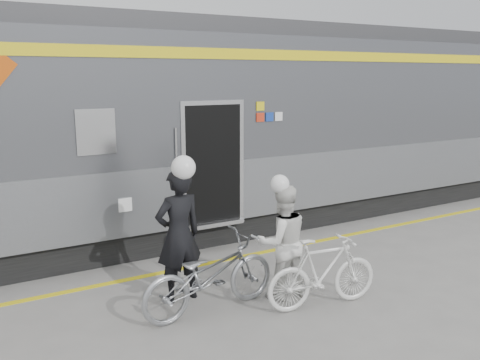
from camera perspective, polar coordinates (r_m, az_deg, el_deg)
ground at (r=6.82m, az=3.02°, el=-15.33°), size 90.00×90.00×0.00m
train at (r=9.51m, az=-19.18°, el=4.76°), size 24.00×3.17×4.10m
safety_strip at (r=8.55m, az=-4.91°, el=-9.56°), size 24.00×0.12×0.01m
man at (r=7.06m, az=-6.91°, el=-6.17°), size 0.72×0.51×1.88m
bicycle_left at (r=6.82m, az=-3.40°, el=-10.57°), size 2.02×0.86×1.04m
woman at (r=7.17m, az=4.71°, el=-6.93°), size 0.87×0.73×1.62m
bicycle_right at (r=7.04m, az=9.29°, el=-10.19°), size 1.69×0.71×0.98m
helmet_man at (r=6.81m, az=-7.14°, el=2.70°), size 0.33×0.33×0.33m
helmet_woman at (r=6.93m, az=4.84°, el=0.47°), size 0.26×0.26×0.26m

